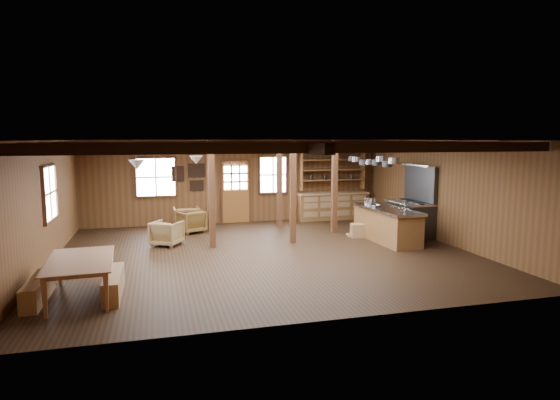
# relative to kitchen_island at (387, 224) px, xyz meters

# --- Properties ---
(room) EXTENTS (10.04, 9.04, 2.84)m
(room) POSITION_rel_kitchen_island_xyz_m (-3.57, -0.49, 0.92)
(room) COLOR black
(room) RESTS_ON ground
(ceiling_joists) EXTENTS (9.80, 8.82, 0.18)m
(ceiling_joists) POSITION_rel_kitchen_island_xyz_m (-3.57, -0.31, 2.20)
(ceiling_joists) COLOR black
(ceiling_joists) RESTS_ON ceiling
(timber_posts) EXTENTS (3.95, 2.35, 2.80)m
(timber_posts) POSITION_rel_kitchen_island_xyz_m (-3.05, 1.59, 0.92)
(timber_posts) COLOR #402312
(timber_posts) RESTS_ON floor
(back_door) EXTENTS (1.02, 0.08, 2.15)m
(back_door) POSITION_rel_kitchen_island_xyz_m (-3.57, 3.96, 0.40)
(back_door) COLOR brown
(back_door) RESTS_ON floor
(window_back_left) EXTENTS (1.32, 0.06, 1.32)m
(window_back_left) POSITION_rel_kitchen_island_xyz_m (-6.17, 3.97, 1.12)
(window_back_left) COLOR white
(window_back_left) RESTS_ON wall_back
(window_back_right) EXTENTS (1.02, 0.06, 1.32)m
(window_back_right) POSITION_rel_kitchen_island_xyz_m (-2.27, 3.97, 1.12)
(window_back_right) COLOR white
(window_back_right) RESTS_ON wall_back
(window_left) EXTENTS (0.14, 1.24, 1.32)m
(window_left) POSITION_rel_kitchen_island_xyz_m (-8.53, 0.01, 1.12)
(window_left) COLOR white
(window_left) RESTS_ON wall_back
(notice_boards) EXTENTS (1.08, 0.03, 0.90)m
(notice_boards) POSITION_rel_kitchen_island_xyz_m (-5.07, 3.97, 1.16)
(notice_boards) COLOR beige
(notice_boards) RESTS_ON wall_back
(back_counter) EXTENTS (2.55, 0.60, 2.45)m
(back_counter) POSITION_rel_kitchen_island_xyz_m (-0.17, 3.72, 0.12)
(back_counter) COLOR brown
(back_counter) RESTS_ON floor
(pendant_lamps) EXTENTS (1.86, 2.36, 0.66)m
(pendant_lamps) POSITION_rel_kitchen_island_xyz_m (-5.82, 0.51, 1.77)
(pendant_lamps) COLOR #323235
(pendant_lamps) RESTS_ON ceiling
(pot_rack) EXTENTS (0.38, 3.00, 0.46)m
(pot_rack) POSITION_rel_kitchen_island_xyz_m (-0.59, -0.19, 1.79)
(pot_rack) COLOR #323235
(pot_rack) RESTS_ON ceiling
(kitchen_island) EXTENTS (1.00, 2.54, 1.20)m
(kitchen_island) POSITION_rel_kitchen_island_xyz_m (0.00, 0.00, 0.00)
(kitchen_island) COLOR brown
(kitchen_island) RESTS_ON floor
(step_stool) EXTENTS (0.49, 0.39, 0.40)m
(step_stool) POSITION_rel_kitchen_island_xyz_m (-0.57, 0.65, -0.28)
(step_stool) COLOR olive
(step_stool) RESTS_ON floor
(commercial_range) EXTENTS (0.88, 1.71, 2.11)m
(commercial_range) POSITION_rel_kitchen_island_xyz_m (1.07, 0.56, 0.19)
(commercial_range) COLOR #323235
(commercial_range) RESTS_ON floor
(dining_table) EXTENTS (1.23, 2.06, 0.70)m
(dining_table) POSITION_rel_kitchen_island_xyz_m (-7.47, -2.85, -0.13)
(dining_table) COLOR #996445
(dining_table) RESTS_ON floor
(bench_wall) EXTENTS (0.28, 1.48, 0.41)m
(bench_wall) POSITION_rel_kitchen_island_xyz_m (-8.22, -2.85, -0.27)
(bench_wall) COLOR olive
(bench_wall) RESTS_ON floor
(bench_aisle) EXTENTS (0.28, 1.51, 0.42)m
(bench_aisle) POSITION_rel_kitchen_island_xyz_m (-6.97, -2.85, -0.27)
(bench_aisle) COLOR olive
(bench_aisle) RESTS_ON floor
(armchair_a) EXTENTS (0.98, 0.99, 0.68)m
(armchair_a) POSITION_rel_kitchen_island_xyz_m (-5.19, 2.59, -0.14)
(armchair_a) COLOR brown
(armchair_a) RESTS_ON floor
(armchair_b) EXTENTS (0.80, 0.82, 0.73)m
(armchair_b) POSITION_rel_kitchen_island_xyz_m (-5.28, 3.03, -0.11)
(armchair_b) COLOR brown
(armchair_b) RESTS_ON floor
(armchair_c) EXTENTS (0.97, 0.98, 0.66)m
(armchair_c) POSITION_rel_kitchen_island_xyz_m (-5.93, 1.01, -0.15)
(armchair_c) COLOR olive
(armchair_c) RESTS_ON floor
(counter_pot) EXTENTS (0.32, 0.32, 0.19)m
(counter_pot) POSITION_rel_kitchen_island_xyz_m (-0.12, 0.82, 0.56)
(counter_pot) COLOR #B7B9BE
(counter_pot) RESTS_ON kitchen_island
(bowl) EXTENTS (0.32, 0.32, 0.07)m
(bowl) POSITION_rel_kitchen_island_xyz_m (-0.26, 0.19, 0.50)
(bowl) COLOR silver
(bowl) RESTS_ON kitchen_island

